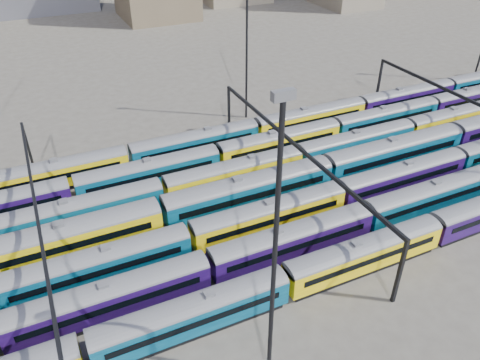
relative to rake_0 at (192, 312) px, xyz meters
name	(u,v)px	position (x,y,z in m)	size (l,w,h in m)	color
ground	(221,215)	(9.11, 15.00, -2.46)	(500.00, 500.00, 0.00)	#47433C
rake_0	(192,312)	(0.00, 0.00, 0.00)	(133.22, 2.79, 4.68)	black
rake_1	(293,238)	(13.36, 5.00, 0.08)	(137.30, 2.87, 4.82)	black
rake_2	(189,236)	(3.30, 10.00, 0.08)	(117.88, 2.88, 4.83)	black
rake_3	(250,188)	(13.03, 15.00, 0.47)	(158.24, 3.30, 5.58)	black
rake_4	(235,171)	(13.26, 20.00, 0.09)	(98.20, 2.88, 4.84)	black
rake_5	(218,155)	(12.94, 25.00, 0.09)	(118.37, 2.89, 4.85)	black
rake_6	(256,128)	(21.44, 30.00, 0.11)	(119.25, 2.91, 4.89)	black
gantry_1	(38,213)	(-10.89, 15.00, 4.33)	(0.35, 40.35, 8.03)	black
gantry_2	(294,151)	(19.11, 15.00, 4.33)	(0.35, 40.35, 8.03)	black
gantry_3	(471,108)	(49.11, 15.00, 4.33)	(0.35, 40.35, 8.03)	black
mast_2	(275,250)	(4.11, -7.00, 11.51)	(1.40, 0.50, 25.60)	black
mast_3	(247,37)	(24.11, 39.00, 11.51)	(1.40, 0.50, 25.60)	black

